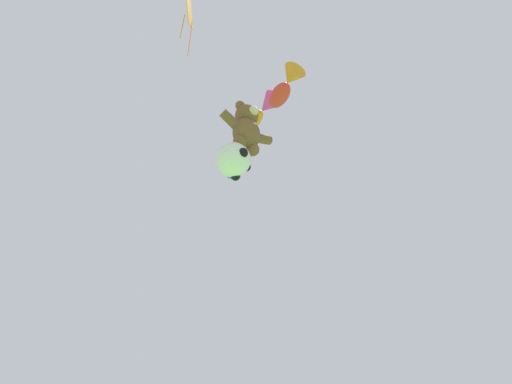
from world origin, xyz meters
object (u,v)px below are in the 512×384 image
Objects in this scene: teddy_bear_kite at (247,128)px; fish_kite_crimson at (285,86)px; fish_kite_tangerine at (259,114)px; soccer_ball_kite at (233,160)px; diamond_kite at (189,15)px; fish_kite_cobalt at (237,162)px.

fish_kite_crimson is at bearing -47.60° from teddy_bear_kite.
fish_kite_tangerine reaches higher than teddy_bear_kite.
teddy_bear_kite is 2.79m from fish_kite_tangerine.
soccer_ball_kite is at bearing 137.73° from fish_kite_crimson.
diamond_kite is at bearing -161.54° from fish_kite_tangerine.
fish_kite_tangerine is at bearing 34.38° from teddy_bear_kite.
soccer_ball_kite is 0.39× the size of diamond_kite.
soccer_ball_kite is at bearing 155.94° from teddy_bear_kite.
fish_kite_tangerine is (0.33, 1.84, 0.42)m from fish_kite_crimson.
diamond_kite is (-3.84, 0.45, 1.11)m from fish_kite_crimson.
diamond_kite reaches higher than teddy_bear_kite.
teddy_bear_kite is at bearing -122.23° from fish_kite_cobalt.
fish_kite_cobalt is 6.23m from diamond_kite.
teddy_bear_kite is 2.36m from fish_kite_crimson.
teddy_bear_kite is 1.11× the size of fish_kite_cobalt.
fish_kite_tangerine reaches higher than fish_kite_crimson.
diamond_kite reaches higher than fish_kite_tangerine.
soccer_ball_kite is 0.54× the size of fish_kite_tangerine.
fish_kite_cobalt is (1.06, 4.12, -0.02)m from fish_kite_crimson.
teddy_bear_kite is 0.69× the size of diamond_kite.
fish_kite_crimson reaches higher than teddy_bear_kite.
diamond_kite is (-4.17, -1.39, 0.69)m from fish_kite_tangerine.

